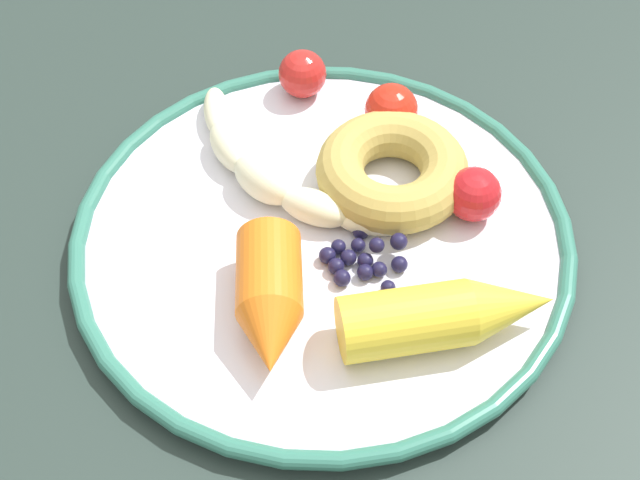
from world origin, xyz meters
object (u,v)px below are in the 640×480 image
object	(u,v)px
plate	(320,243)
tomato_far	(302,74)
carrot_yellow	(448,315)
banana	(274,174)
carrot_orange	(269,301)
tomato_mid	(474,194)
blueberry_pile	(363,258)
donut	(392,171)
dining_table	(290,310)
tomato_near	(391,110)

from	to	relation	value
plate	tomato_far	distance (m)	0.15
carrot_yellow	banana	bearing A→B (deg)	150.29
carrot_orange	tomato_mid	world-z (taller)	carrot_orange
banana	blueberry_pile	xyz separation A→B (m)	(0.08, -0.05, -0.01)
banana	donut	xyz separation A→B (m)	(0.08, 0.03, 0.00)
dining_table	tomato_near	size ratio (longest dim) A/B	27.70
banana	tomato_far	world-z (taller)	tomato_far
plate	tomato_mid	xyz separation A→B (m)	(0.09, 0.06, 0.02)
plate	carrot_orange	distance (m)	0.08
banana	donut	distance (m)	0.08
dining_table	tomato_far	bearing A→B (deg)	104.87
tomato_near	tomato_far	world-z (taller)	tomato_near
dining_table	tomato_mid	world-z (taller)	tomato_mid
banana	carrot_orange	distance (m)	0.12
plate	blueberry_pile	distance (m)	0.04
plate	blueberry_pile	xyz separation A→B (m)	(0.03, -0.01, 0.01)
donut	dining_table	bearing A→B (deg)	-135.30
donut	blueberry_pile	bearing A→B (deg)	-89.11
carrot_orange	tomato_far	size ratio (longest dim) A/B	2.95
dining_table	carrot_yellow	distance (m)	0.19
plate	blueberry_pile	size ratio (longest dim) A/B	5.88
banana	tomato_mid	distance (m)	0.14
donut	tomato_mid	bearing A→B (deg)	-4.94
donut	tomato_near	world-z (taller)	tomato_near
plate	carrot_orange	world-z (taller)	carrot_orange
banana	carrot_orange	world-z (taller)	carrot_orange
carrot_yellow	tomato_near	xyz separation A→B (m)	(-0.09, 0.17, -0.00)
blueberry_pile	dining_table	bearing A→B (deg)	165.55
dining_table	tomato_near	bearing A→B (deg)	70.20
carrot_orange	dining_table	bearing A→B (deg)	102.80
blueberry_pile	tomato_near	xyz separation A→B (m)	(-0.02, 0.13, 0.01)
plate	tomato_near	distance (m)	0.12
banana	donut	size ratio (longest dim) A/B	1.77
tomato_mid	dining_table	bearing A→B (deg)	-155.88
blueberry_pile	tomato_mid	bearing A→B (deg)	49.47
carrot_orange	donut	world-z (taller)	carrot_orange
banana	carrot_yellow	world-z (taller)	carrot_yellow
blueberry_pile	tomato_far	xyz separation A→B (m)	(-0.10, 0.15, 0.01)
banana	donut	world-z (taller)	donut
dining_table	carrot_orange	world-z (taller)	carrot_orange
donut	tomato_mid	xyz separation A→B (m)	(0.06, -0.01, 0.00)
donut	tomato_mid	distance (m)	0.06
blueberry_pile	banana	bearing A→B (deg)	149.50
plate	tomato_far	xyz separation A→B (m)	(-0.06, 0.14, 0.02)
plate	tomato_mid	size ratio (longest dim) A/B	9.06
dining_table	carrot_yellow	bearing A→B (deg)	-22.29
carrot_yellow	tomato_near	world-z (taller)	carrot_yellow
carrot_orange	donut	bearing A→B (deg)	73.17
dining_table	blueberry_pile	distance (m)	0.13
plate	carrot_yellow	size ratio (longest dim) A/B	2.50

